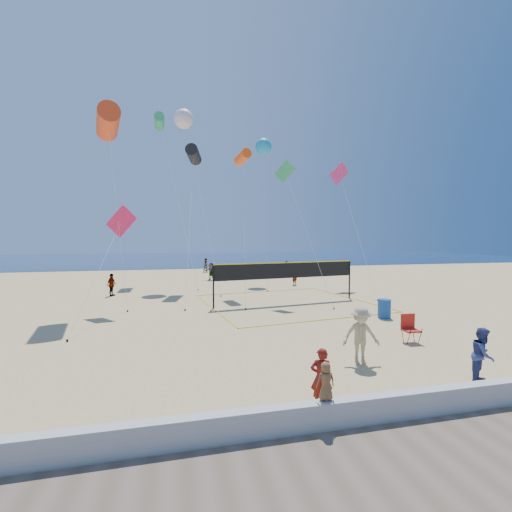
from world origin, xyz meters
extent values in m
plane|color=tan|center=(0.00, 0.00, 0.00)|extent=(120.00, 120.00, 0.00)
cube|color=#10204D|center=(0.00, 62.00, 0.01)|extent=(140.00, 50.00, 0.03)
cube|color=beige|center=(0.00, -3.00, 0.30)|extent=(32.00, 0.30, 0.60)
cube|color=brown|center=(0.00, -5.00, 0.01)|extent=(32.00, 3.60, 0.03)
imported|color=maroon|center=(-0.80, -2.12, 0.74)|extent=(0.63, 0.51, 1.49)
imported|color=brown|center=(-1.06, -2.93, 1.02)|extent=(0.43, 0.29, 0.84)
imported|color=navy|center=(4.39, -1.77, 0.79)|extent=(0.97, 0.92, 1.58)
imported|color=tan|center=(1.71, 0.36, 0.94)|extent=(1.33, 0.92, 1.89)
imported|color=gray|center=(-8.80, 16.39, 0.81)|extent=(0.73, 1.03, 1.62)
imported|color=gray|center=(-0.90, 24.08, 0.85)|extent=(1.54, 1.39, 1.70)
imported|color=gray|center=(5.94, 18.78, 0.74)|extent=(0.56, 0.64, 1.49)
imported|color=gray|center=(-0.71, 31.82, 0.85)|extent=(0.95, 0.81, 1.70)
imported|color=gray|center=(8.34, 28.39, 0.73)|extent=(0.60, 0.98, 1.47)
cube|color=#B41E14|center=(4.84, 1.91, 0.49)|extent=(0.63, 0.58, 0.07)
cube|color=#B41E14|center=(4.86, 2.15, 0.82)|extent=(0.60, 0.09, 0.60)
cylinder|color=black|center=(4.59, 1.71, 0.27)|extent=(0.04, 0.30, 0.78)
cylinder|color=black|center=(4.62, 2.15, 0.27)|extent=(0.04, 0.30, 0.78)
cylinder|color=black|center=(5.07, 1.68, 0.27)|extent=(0.04, 0.30, 0.78)
cylinder|color=black|center=(5.10, 2.12, 0.27)|extent=(0.04, 0.30, 0.78)
cylinder|color=navy|center=(6.31, 5.91, 0.49)|extent=(0.87, 0.87, 0.98)
cylinder|color=black|center=(-2.12, 10.33, 1.28)|extent=(0.10, 0.10, 2.57)
cylinder|color=black|center=(7.41, 11.67, 1.28)|extent=(0.10, 0.10, 2.57)
cube|color=black|center=(2.65, 11.00, 2.09)|extent=(9.54, 1.36, 0.96)
cube|color=yellow|center=(2.65, 11.00, 2.60)|extent=(9.54, 1.37, 0.06)
cube|color=yellow|center=(3.32, 6.24, 0.01)|extent=(9.74, 1.41, 0.02)
cube|color=yellow|center=(1.98, 15.77, 0.01)|extent=(9.74, 1.41, 0.02)
cylinder|color=red|center=(-7.99, 11.80, 10.87)|extent=(1.85, 3.12, 1.60)
cylinder|color=silver|center=(-7.47, 11.14, 5.46)|extent=(1.07, 1.33, 10.82)
cylinder|color=black|center=(-6.94, 10.49, 0.05)|extent=(0.08, 0.08, 0.10)
cylinder|color=black|center=(-2.74, 19.37, 11.08)|extent=(1.49, 2.57, 1.32)
cylinder|color=silver|center=(-3.26, 14.71, 5.56)|extent=(1.06, 9.33, 11.03)
cylinder|color=black|center=(-3.78, 10.05, 0.05)|extent=(0.08, 0.08, 0.10)
cylinder|color=#FF4E11|center=(0.86, 16.53, 10.42)|extent=(1.11, 1.98, 1.02)
cylinder|color=silver|center=(0.27, 13.04, 5.23)|extent=(1.20, 7.00, 10.38)
cylinder|color=black|center=(-0.33, 9.55, 0.05)|extent=(0.08, 0.08, 0.10)
cube|color=#F42258|center=(-7.25, 11.04, 5.12)|extent=(1.79, 0.71, 1.89)
cylinder|color=silver|center=(-7.90, 8.09, 2.59)|extent=(1.30, 5.90, 5.08)
cylinder|color=black|center=(-8.54, 5.15, 0.05)|extent=(0.08, 0.08, 0.10)
cube|color=#33A562|center=(2.98, 12.53, 8.67)|extent=(1.33, 0.75, 1.49)
cylinder|color=silver|center=(3.85, 10.51, 4.36)|extent=(1.76, 4.04, 8.63)
cylinder|color=black|center=(4.72, 8.50, 0.05)|extent=(0.08, 0.08, 0.10)
cube|color=#E4347B|center=(9.82, 18.18, 9.85)|extent=(2.07, 0.40, 2.07)
cylinder|color=silver|center=(9.29, 14.25, 4.95)|extent=(1.07, 7.87, 9.81)
cylinder|color=black|center=(8.77, 10.32, 0.05)|extent=(0.08, 0.08, 0.10)
sphere|color=silver|center=(-3.44, 22.19, 14.86)|extent=(2.22, 2.22, 1.72)
cylinder|color=silver|center=(-2.31, 18.24, 7.46)|extent=(2.29, 7.92, 14.82)
cylinder|color=black|center=(-1.17, 14.29, 0.05)|extent=(0.08, 0.08, 0.10)
sphere|color=#1A93CC|center=(4.24, 23.31, 13.17)|extent=(1.93, 1.93, 1.59)
cylinder|color=silver|center=(3.46, 19.56, 6.61)|extent=(1.58, 7.50, 13.13)
cylinder|color=black|center=(2.68, 15.82, 0.05)|extent=(0.08, 0.08, 0.10)
cylinder|color=#33A562|center=(-5.72, 26.20, 15.77)|extent=(1.06, 2.36, 1.27)
cylinder|color=silver|center=(-4.15, 21.92, 7.91)|extent=(3.16, 8.58, 15.73)
cylinder|color=black|center=(-2.58, 17.64, 0.05)|extent=(0.08, 0.08, 0.10)
camera|label=1|loc=(-4.22, -9.74, 4.16)|focal=24.00mm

